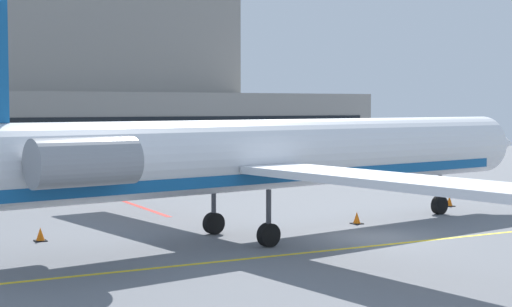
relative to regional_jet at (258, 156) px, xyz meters
The scene contains 8 objects.
ground 5.75m from the regional_jet, 25.31° to the right, with size 120.00×120.00×0.11m.
terminal_building 45.81m from the regional_jet, 89.16° to the left, with size 70.78×14.18×20.33m.
regional_jet is the anchor object (origin of this frame).
baggage_tug 23.21m from the regional_jet, 86.94° to the left, with size 3.43×2.42×2.08m.
pushback_tractor 29.95m from the regional_jet, 50.96° to the left, with size 2.60×3.23×1.83m.
safety_cone_alpha 9.14m from the regional_jet, 157.76° to the left, with size 0.47×0.47×0.55m.
safety_cone_bravo 6.58m from the regional_jet, 11.92° to the left, with size 0.47×0.47×0.55m.
safety_cone_charlie 14.52m from the regional_jet, 16.43° to the left, with size 0.47×0.47×0.55m.
Camera 1 is at (-18.67, -25.56, 5.32)m, focal length 54.52 mm.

